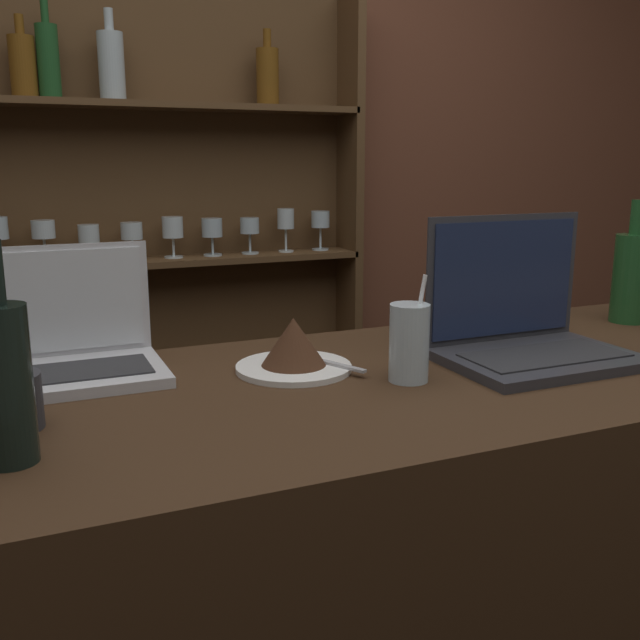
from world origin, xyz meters
TOP-DOWN VIEW (x-y plane):
  - back_wall at (0.00, 1.73)m, footprint 7.00×0.06m
  - back_shelf at (-0.10, 1.65)m, footprint 1.28×0.18m
  - laptop_near at (-0.51, 0.55)m, footprint 0.33×0.22m
  - laptop_far at (0.28, 0.33)m, footprint 0.34×0.24m
  - cake_plate at (-0.14, 0.42)m, footprint 0.20×0.20m
  - water_glass at (0.01, 0.29)m, footprint 0.07×0.07m
  - wine_bottle_dark at (-0.59, 0.20)m, footprint 0.06×0.06m
  - wine_bottle_green at (0.69, 0.48)m, footprint 0.08×0.08m
  - coffee_cup at (-0.59, 0.32)m, footprint 0.09×0.09m

SIDE VIEW (x-z plane):
  - back_shelf at x=-0.10m, z-range 0.06..1.99m
  - coffee_cup at x=-0.59m, z-range 1.02..1.10m
  - cake_plate at x=-0.14m, z-range 1.02..1.11m
  - laptop_near at x=-0.51m, z-range 0.96..1.18m
  - laptop_far at x=0.28m, z-range 0.95..1.21m
  - water_glass at x=0.01m, z-range 1.00..1.18m
  - wine_bottle_dark at x=-0.59m, z-range 0.99..1.26m
  - wine_bottle_green at x=0.69m, z-range 0.99..1.26m
  - back_wall at x=0.00m, z-range 0.00..2.70m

